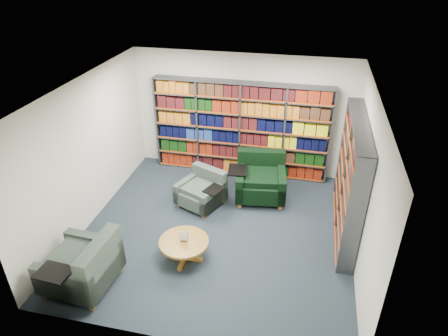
% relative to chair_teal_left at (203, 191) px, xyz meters
% --- Properties ---
extents(room_shell, '(5.02, 5.02, 2.82)m').
position_rel_chair_teal_left_xyz_m(room_shell, '(0.50, -0.85, 1.10)').
color(room_shell, black).
rests_on(room_shell, ground).
extents(bookshelf_back, '(4.00, 0.28, 2.20)m').
position_rel_chair_teal_left_xyz_m(bookshelf_back, '(0.50, 1.50, 0.80)').
color(bookshelf_back, '#47494F').
rests_on(bookshelf_back, ground).
extents(bookshelf_right, '(0.28, 2.50, 2.20)m').
position_rel_chair_teal_left_xyz_m(bookshelf_right, '(2.85, -0.25, 0.80)').
color(bookshelf_right, '#47494F').
rests_on(bookshelf_right, ground).
extents(chair_teal_left, '(1.10, 1.07, 0.74)m').
position_rel_chair_teal_left_xyz_m(chair_teal_left, '(0.00, 0.00, 0.00)').
color(chair_teal_left, '#022632').
rests_on(chair_teal_left, ground).
extents(chair_green_right, '(1.28, 1.16, 0.93)m').
position_rel_chair_teal_left_xyz_m(chair_green_right, '(1.12, 0.58, 0.08)').
color(chair_green_right, black).
rests_on(chair_green_right, ground).
extents(chair_teal_front, '(1.08, 1.23, 0.92)m').
position_rel_chair_teal_left_xyz_m(chair_teal_front, '(-1.20, -2.66, 0.07)').
color(chair_teal_front, '#022632').
rests_on(chair_teal_front, ground).
extents(coffee_table, '(0.85, 0.85, 0.60)m').
position_rel_chair_teal_left_xyz_m(coffee_table, '(0.13, -1.74, 0.02)').
color(coffee_table, olive).
rests_on(coffee_table, ground).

